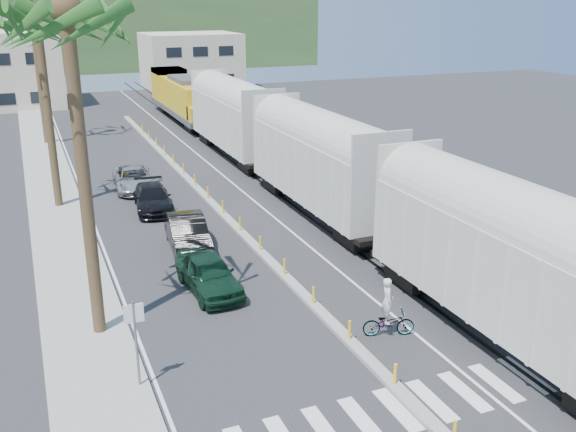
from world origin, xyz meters
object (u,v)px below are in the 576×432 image
object	(u,v)px
street_sign	(135,332)
car_lead	(208,273)
cyclist	(388,318)
car_second	(187,233)

from	to	relation	value
street_sign	car_lead	xyz separation A→B (m)	(3.92, 5.95, -1.20)
car_lead	cyclist	bearing A→B (deg)	-54.62
street_sign	car_second	size ratio (longest dim) A/B	0.59
car_second	street_sign	bearing A→B (deg)	-106.20
car_lead	cyclist	distance (m)	7.76
street_sign	cyclist	size ratio (longest dim) A/B	1.33
car_lead	car_second	size ratio (longest dim) A/B	0.92
street_sign	car_lead	world-z (taller)	street_sign
car_second	cyclist	bearing A→B (deg)	-62.27
street_sign	car_second	bearing A→B (deg)	68.50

